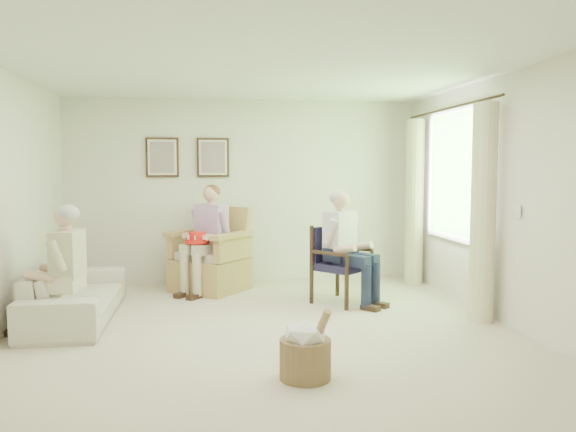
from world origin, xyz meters
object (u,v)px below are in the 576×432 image
object	(u,v)px
wicker_armchair	(210,264)
sofa	(76,293)
person_sofa	(63,263)
person_dark	(344,240)
red_hat	(197,239)
wood_armchair	(340,261)
person_wicker	(210,231)
hatbox	(306,350)

from	to	relation	value
wicker_armchair	sofa	world-z (taller)	wicker_armchair
sofa	person_sofa	bearing A→B (deg)	-180.00
sofa	person_dark	size ratio (longest dim) A/B	1.47
sofa	person_sofa	xyz separation A→B (m)	(0.00, -0.54, 0.41)
sofa	red_hat	distance (m)	1.68
person_dark	red_hat	bearing A→B (deg)	115.33
wood_armchair	person_wicker	world-z (taller)	person_wicker
wood_armchair	hatbox	world-z (taller)	wood_armchair
wicker_armchair	hatbox	distance (m)	3.42
sofa	person_dark	distance (m)	3.06
wood_armchair	person_dark	distance (m)	0.32
wicker_armchair	wood_armchair	xyz separation A→B (m)	(1.57, -0.88, 0.15)
person_wicker	red_hat	size ratio (longest dim) A/B	4.52
person_sofa	hatbox	distance (m)	2.66
person_sofa	sofa	bearing A→B (deg)	-173.96
red_hat	sofa	bearing A→B (deg)	-142.11
sofa	wood_armchair	bearing A→B (deg)	-82.26
wood_armchair	sofa	distance (m)	3.04
person_wicker	hatbox	bearing A→B (deg)	-39.78
person_dark	red_hat	xyz separation A→B (m)	(-1.73, 0.74, -0.05)
wicker_armchair	wood_armchair	bearing A→B (deg)	8.76
sofa	red_hat	size ratio (longest dim) A/B	6.41
wicker_armchair	red_hat	world-z (taller)	wicker_armchair
sofa	red_hat	world-z (taller)	red_hat
hatbox	wood_armchair	bearing A→B (deg)	70.41
wicker_armchair	person_wicker	world-z (taller)	person_wicker
person_dark	person_wicker	bearing A→B (deg)	109.00
person_dark	red_hat	world-z (taller)	person_dark
wood_armchair	hatbox	xyz separation A→B (m)	(-0.88, -2.47, -0.27)
red_hat	hatbox	distance (m)	3.21
person_sofa	wood_armchair	bearing A→B (deg)	113.45
wicker_armchair	red_hat	distance (m)	0.51
wicker_armchair	wood_armchair	world-z (taller)	wicker_armchair
wicker_armchair	hatbox	xyz separation A→B (m)	(0.69, -3.35, -0.12)
person_sofa	red_hat	distance (m)	1.99
sofa	person_dark	xyz separation A→B (m)	(3.01, 0.26, 0.49)
sofa	person_wicker	xyz separation A→B (m)	(1.44, 1.14, 0.53)
wood_armchair	red_hat	distance (m)	1.84
person_wicker	person_dark	xyz separation A→B (m)	(1.57, -0.89, -0.04)
wicker_armchair	person_sofa	world-z (taller)	person_sofa
person_sofa	red_hat	size ratio (longest dim) A/B	4.06
person_wicker	hatbox	distance (m)	3.33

